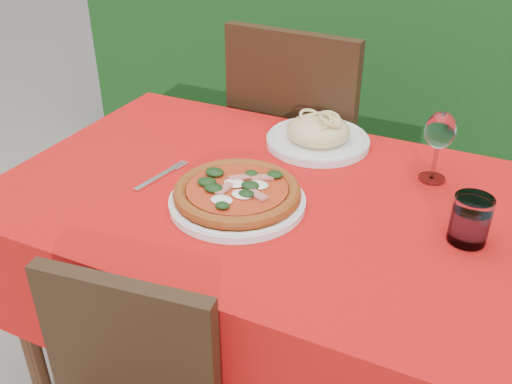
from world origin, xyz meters
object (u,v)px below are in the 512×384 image
at_px(pasta_plate, 318,135).
at_px(fork, 156,178).
at_px(chair_far, 302,145).
at_px(water_glass, 470,222).
at_px(wine_glass, 440,133).
at_px(pizza_plate, 237,195).

height_order(pasta_plate, fork, pasta_plate).
bearing_deg(chair_far, water_glass, 138.60).
bearing_deg(wine_glass, fork, -154.25).
bearing_deg(pizza_plate, chair_far, 98.79).
distance_m(chair_far, wine_glass, 0.69).
bearing_deg(water_glass, pizza_plate, -170.67).
xyz_separation_m(chair_far, wine_glass, (0.50, -0.38, 0.30)).
bearing_deg(water_glass, wine_glass, 116.23).
bearing_deg(pizza_plate, wine_glass, 39.66).
bearing_deg(pasta_plate, fork, -128.90).
relative_size(chair_far, wine_glass, 5.43).
xyz_separation_m(chair_far, pasta_plate, (0.16, -0.31, 0.20)).
bearing_deg(fork, water_glass, 14.49).
xyz_separation_m(chair_far, fork, (-0.13, -0.68, 0.18)).
distance_m(pizza_plate, wine_glass, 0.52).
bearing_deg(wine_glass, water_glass, -63.77).
distance_m(pasta_plate, water_glass, 0.55).
height_order(chair_far, pasta_plate, chair_far).
relative_size(chair_far, pasta_plate, 3.42).
height_order(pizza_plate, fork, pizza_plate).
bearing_deg(water_glass, fork, -175.03).
bearing_deg(pizza_plate, water_glass, 9.33).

